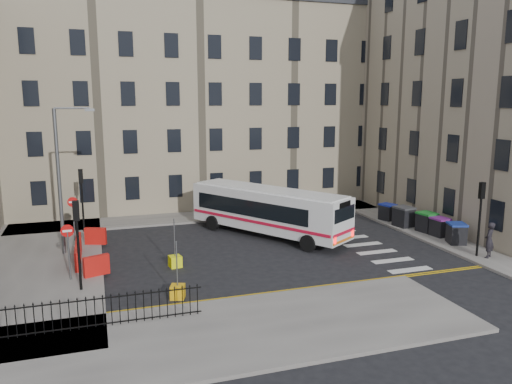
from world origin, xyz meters
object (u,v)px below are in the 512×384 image
streetlamp (59,179)px  wheelie_bin_b (440,227)px  wheelie_bin_d (404,216)px  wheelie_bin_c (427,222)px  pedestrian (489,240)px  bus (268,209)px  wheelie_bin_a (456,233)px  wheelie_bin_e (388,212)px  bollard_yellow (175,261)px  bollard_chevron (178,292)px

streetlamp → wheelie_bin_b: size_ratio=6.98×
streetlamp → wheelie_bin_d: size_ratio=5.82×
wheelie_bin_c → pedestrian: pedestrian is taller
streetlamp → pedestrian: size_ratio=4.15×
bus → wheelie_bin_a: 11.45m
streetlamp → wheelie_bin_c: streetlamp is taller
bus → wheelie_bin_e: (9.34, 0.84, -1.00)m
wheelie_bin_e → bollard_yellow: size_ratio=2.12×
streetlamp → wheelie_bin_a: bearing=-13.1°
wheelie_bin_b → wheelie_bin_e: size_ratio=0.92×
streetlamp → wheelie_bin_a: (22.15, -5.15, -3.56)m
bus → wheelie_bin_a: (9.95, -5.58, -0.96)m
wheelie_bin_b → wheelie_bin_c: wheelie_bin_c is taller
wheelie_bin_c → bollard_chevron: bearing=-170.9°
wheelie_bin_c → wheelie_bin_e: size_ratio=1.01×
bollard_yellow → bollard_chevron: size_ratio=1.00×
bus → wheelie_bin_c: bearing=-48.1°
bus → bollard_chevron: bus is taller
wheelie_bin_c → pedestrian: bearing=-101.4°
wheelie_bin_e → bus: bearing=166.8°
streetlamp → wheelie_bin_d: bearing=-1.8°
wheelie_bin_c → wheelie_bin_e: (-0.63, 3.58, -0.06)m
streetlamp → bollard_yellow: streetlamp is taller
bollard_yellow → streetlamp: bearing=145.8°
wheelie_bin_d → wheelie_bin_e: size_ratio=1.10×
pedestrian → bus: bearing=-74.6°
streetlamp → wheelie_bin_b: 22.84m
wheelie_bin_a → pedestrian: 2.81m
pedestrian → wheelie_bin_e: bearing=-121.4°
wheelie_bin_c → wheelie_bin_a: bearing=-99.6°
pedestrian → bollard_chevron: bearing=-33.8°
wheelie_bin_c → bollard_yellow: 16.65m
wheelie_bin_a → bollard_yellow: bearing=-165.0°
bus → wheelie_bin_e: bus is taller
wheelie_bin_c → streetlamp: bearing=164.8°
bus → pedestrian: 12.87m
wheelie_bin_a → wheelie_bin_e: 6.45m
wheelie_bin_e → pedestrian: (0.42, -9.20, 0.40)m
streetlamp → wheelie_bin_c: (22.17, -2.31, -3.55)m
wheelie_bin_e → pedestrian: pedestrian is taller
wheelie_bin_b → wheelie_bin_d: 2.90m
bollard_chevron → wheelie_bin_e: bearing=29.3°
wheelie_bin_a → bollard_chevron: (-17.10, -2.85, -0.47)m
bus → wheelie_bin_e: bearing=-27.6°
wheelie_bin_b → bus: bearing=151.8°
bollard_chevron → wheelie_bin_b: bearing=14.7°
wheelie_bin_c → wheelie_bin_d: bearing=101.8°
wheelie_bin_b → wheelie_bin_d: wheelie_bin_d is taller
wheelie_bin_b → bollard_yellow: (-16.69, -0.33, -0.44)m
wheelie_bin_e → streetlamp: bearing=165.0°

